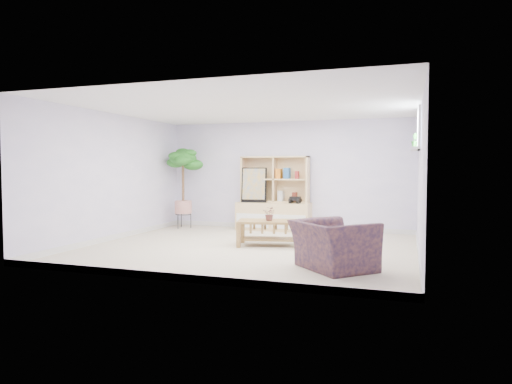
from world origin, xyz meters
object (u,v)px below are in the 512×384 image
(storage_unit, at_px, (274,193))
(armchair, at_px, (333,242))
(floor_tree, at_px, (183,188))
(coffee_table, at_px, (269,233))

(storage_unit, relative_size, armchair, 1.61)
(floor_tree, xyz_separation_m, armchair, (3.91, -3.16, -0.54))
(coffee_table, bearing_deg, storage_unit, 91.91)
(floor_tree, bearing_deg, armchair, -38.95)
(coffee_table, distance_m, floor_tree, 3.11)
(storage_unit, relative_size, coffee_table, 1.49)
(armchair, bearing_deg, coffee_table, -2.16)
(coffee_table, bearing_deg, floor_tree, 134.85)
(storage_unit, bearing_deg, floor_tree, -171.29)
(coffee_table, distance_m, armchair, 2.05)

